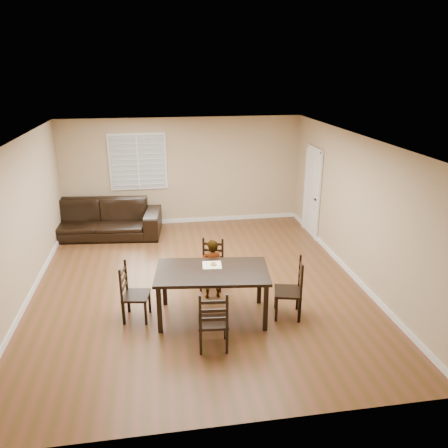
{
  "coord_description": "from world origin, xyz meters",
  "views": [
    {
      "loc": [
        -0.67,
        -7.34,
        3.86
      ],
      "look_at": [
        0.57,
        0.45,
        1.0
      ],
      "focal_mm": 35.0,
      "sensor_mm": 36.0,
      "label": 1
    }
  ],
  "objects_px": {
    "chair_right": "(295,291)",
    "donut": "(213,264)",
    "chair_near": "(213,265)",
    "sofa": "(98,219)",
    "chair_far": "(214,325)",
    "chair_left": "(129,294)",
    "child": "(212,269)",
    "dining_table": "(212,275)"
  },
  "relations": [
    {
      "from": "chair_far",
      "to": "chair_right",
      "type": "relative_size",
      "value": 0.95
    },
    {
      "from": "donut",
      "to": "sofa",
      "type": "distance_m",
      "value": 4.46
    },
    {
      "from": "chair_left",
      "to": "child",
      "type": "relative_size",
      "value": 0.88
    },
    {
      "from": "chair_near",
      "to": "chair_left",
      "type": "xyz_separation_m",
      "value": [
        -1.48,
        -0.93,
        0.02
      ]
    },
    {
      "from": "dining_table",
      "to": "chair_left",
      "type": "xyz_separation_m",
      "value": [
        -1.32,
        0.16,
        -0.31
      ]
    },
    {
      "from": "chair_left",
      "to": "chair_right",
      "type": "relative_size",
      "value": 0.96
    },
    {
      "from": "chair_left",
      "to": "chair_right",
      "type": "distance_m",
      "value": 2.67
    },
    {
      "from": "chair_near",
      "to": "sofa",
      "type": "distance_m",
      "value": 3.76
    },
    {
      "from": "chair_near",
      "to": "sofa",
      "type": "bearing_deg",
      "value": 145.52
    },
    {
      "from": "dining_table",
      "to": "chair_near",
      "type": "bearing_deg",
      "value": 89.04
    },
    {
      "from": "chair_left",
      "to": "chair_near",
      "type": "bearing_deg",
      "value": -48.44
    },
    {
      "from": "chair_left",
      "to": "child",
      "type": "distance_m",
      "value": 1.48
    },
    {
      "from": "chair_near",
      "to": "donut",
      "type": "xyz_separation_m",
      "value": [
        -0.1,
        -0.9,
        0.44
      ]
    },
    {
      "from": "sofa",
      "to": "dining_table",
      "type": "bearing_deg",
      "value": -55.21
    },
    {
      "from": "child",
      "to": "sofa",
      "type": "height_order",
      "value": "child"
    },
    {
      "from": "donut",
      "to": "chair_near",
      "type": "bearing_deg",
      "value": 83.37
    },
    {
      "from": "chair_left",
      "to": "child",
      "type": "xyz_separation_m",
      "value": [
        1.4,
        0.47,
        0.11
      ]
    },
    {
      "from": "dining_table",
      "to": "sofa",
      "type": "height_order",
      "value": "sofa"
    },
    {
      "from": "dining_table",
      "to": "chair_near",
      "type": "distance_m",
      "value": 1.15
    },
    {
      "from": "donut",
      "to": "chair_right",
      "type": "bearing_deg",
      "value": -16.09
    },
    {
      "from": "chair_right",
      "to": "child",
      "type": "xyz_separation_m",
      "value": [
        -1.25,
        0.81,
        0.09
      ]
    },
    {
      "from": "chair_near",
      "to": "chair_right",
      "type": "xyz_separation_m",
      "value": [
        1.18,
        -1.27,
        0.04
      ]
    },
    {
      "from": "chair_right",
      "to": "chair_far",
      "type": "bearing_deg",
      "value": -48.85
    },
    {
      "from": "chair_left",
      "to": "child",
      "type": "bearing_deg",
      "value": -62.03
    },
    {
      "from": "chair_left",
      "to": "chair_right",
      "type": "height_order",
      "value": "chair_right"
    },
    {
      "from": "dining_table",
      "to": "donut",
      "type": "bearing_deg",
      "value": 83.66
    },
    {
      "from": "dining_table",
      "to": "child",
      "type": "relative_size",
      "value": 1.72
    },
    {
      "from": "chair_right",
      "to": "donut",
      "type": "relative_size",
      "value": 9.21
    },
    {
      "from": "dining_table",
      "to": "chair_right",
      "type": "xyz_separation_m",
      "value": [
        1.33,
        -0.17,
        -0.29
      ]
    },
    {
      "from": "chair_far",
      "to": "child",
      "type": "distance_m",
      "value": 1.57
    },
    {
      "from": "chair_far",
      "to": "sofa",
      "type": "height_order",
      "value": "chair_far"
    },
    {
      "from": "chair_left",
      "to": "chair_far",
      "type": "bearing_deg",
      "value": -122.31
    },
    {
      "from": "dining_table",
      "to": "chair_far",
      "type": "xyz_separation_m",
      "value": [
        -0.11,
        -0.92,
        -0.31
      ]
    },
    {
      "from": "child",
      "to": "donut",
      "type": "bearing_deg",
      "value": 80.97
    },
    {
      "from": "chair_far",
      "to": "chair_near",
      "type": "bearing_deg",
      "value": -92.4
    },
    {
      "from": "child",
      "to": "chair_far",
      "type": "bearing_deg",
      "value": 78.25
    },
    {
      "from": "chair_far",
      "to": "chair_left",
      "type": "relative_size",
      "value": 0.99
    },
    {
      "from": "chair_far",
      "to": "chair_right",
      "type": "distance_m",
      "value": 1.62
    },
    {
      "from": "chair_far",
      "to": "child",
      "type": "height_order",
      "value": "child"
    },
    {
      "from": "chair_left",
      "to": "sofa",
      "type": "xyz_separation_m",
      "value": [
        -0.89,
        3.85,
        -0.01
      ]
    },
    {
      "from": "chair_right",
      "to": "sofa",
      "type": "relative_size",
      "value": 0.34
    },
    {
      "from": "chair_near",
      "to": "chair_left",
      "type": "bearing_deg",
      "value": -131.15
    }
  ]
}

